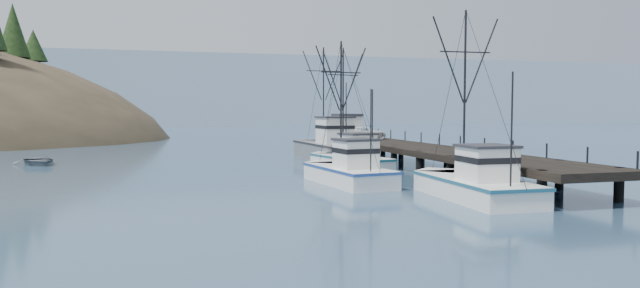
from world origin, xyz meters
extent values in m
plane|color=#2E4A67|center=(0.00, 0.00, 0.00)|extent=(400.00, 400.00, 0.00)
cube|color=black|center=(14.00, 16.00, 1.75)|extent=(6.00, 44.00, 0.50)
cylinder|color=black|center=(11.40, -4.00, 1.00)|extent=(0.56, 0.56, 2.00)
cylinder|color=black|center=(16.60, -4.00, 1.00)|extent=(0.56, 0.56, 2.00)
cylinder|color=black|center=(11.40, 1.00, 1.00)|extent=(0.56, 0.56, 2.00)
cylinder|color=black|center=(16.60, 1.00, 1.00)|extent=(0.56, 0.56, 2.00)
cylinder|color=black|center=(11.40, 6.00, 1.00)|extent=(0.56, 0.56, 2.00)
cylinder|color=black|center=(16.60, 6.00, 1.00)|extent=(0.56, 0.56, 2.00)
cylinder|color=black|center=(11.40, 11.00, 1.00)|extent=(0.56, 0.56, 2.00)
cylinder|color=black|center=(16.60, 11.00, 1.00)|extent=(0.56, 0.56, 2.00)
cylinder|color=black|center=(11.40, 16.00, 1.00)|extent=(0.56, 0.56, 2.00)
cylinder|color=black|center=(16.60, 16.00, 1.00)|extent=(0.56, 0.56, 2.00)
cylinder|color=black|center=(11.40, 21.00, 1.00)|extent=(0.56, 0.56, 2.00)
cylinder|color=black|center=(16.60, 21.00, 1.00)|extent=(0.56, 0.56, 2.00)
cylinder|color=black|center=(11.40, 26.00, 1.00)|extent=(0.56, 0.56, 2.00)
cylinder|color=black|center=(16.60, 26.00, 1.00)|extent=(0.56, 0.56, 2.00)
cylinder|color=black|center=(11.40, 31.00, 1.00)|extent=(0.56, 0.56, 2.00)
cylinder|color=black|center=(16.60, 31.00, 1.00)|extent=(0.56, 0.56, 2.00)
cylinder|color=black|center=(11.40, 36.00, 1.00)|extent=(0.56, 0.56, 2.00)
cylinder|color=black|center=(16.60, 36.00, 1.00)|extent=(0.56, 0.56, 2.00)
cube|color=#9EB2C6|center=(10.00, 170.00, 0.00)|extent=(360.00, 40.00, 26.00)
cube|color=silver|center=(-40.00, 185.00, 0.00)|extent=(180.00, 25.00, 18.00)
cube|color=white|center=(-28.13, 60.31, 0.30)|extent=(1.00, 3.50, 0.90)
cylinder|color=black|center=(-28.13, 60.31, 3.20)|extent=(0.08, 0.08, 6.00)
cube|color=white|center=(-29.63, 64.93, 0.30)|extent=(1.00, 3.50, 0.90)
cylinder|color=black|center=(-29.63, 64.93, 3.20)|extent=(0.08, 0.08, 6.00)
cube|color=white|center=(-24.62, 63.72, 0.30)|extent=(1.00, 3.50, 0.90)
cylinder|color=black|center=(-24.62, 63.72, 3.20)|extent=(0.08, 0.08, 6.00)
cube|color=white|center=(-23.52, 60.40, 0.30)|extent=(1.00, 3.50, 0.90)
cylinder|color=black|center=(-23.52, 60.40, 3.20)|extent=(0.08, 0.08, 6.00)
cube|color=white|center=(9.29, -0.73, 0.45)|extent=(4.07, 9.64, 1.60)
cube|color=white|center=(9.47, 4.02, 0.45)|extent=(3.71, 3.71, 1.60)
cube|color=navy|center=(9.29, -0.73, 1.15)|extent=(4.15, 9.89, 0.18)
cube|color=silver|center=(9.24, -1.95, 2.20)|extent=(2.70, 2.78, 1.90)
cube|color=#26262B|center=(9.24, -1.95, 3.23)|extent=(2.93, 3.03, 0.16)
cylinder|color=black|center=(9.34, 0.73, 6.28)|extent=(0.14, 0.14, 10.07)
cylinder|color=black|center=(9.15, -4.39, 4.27)|extent=(0.10, 0.10, 6.04)
cube|color=white|center=(4.31, 7.78, 0.45)|extent=(4.44, 9.00, 1.60)
cube|color=white|center=(3.82, 12.08, 0.45)|extent=(3.47, 3.47, 1.60)
cube|color=navy|center=(4.31, 7.78, 1.15)|extent=(4.53, 9.23, 0.18)
cube|color=silver|center=(4.43, 6.67, 2.20)|extent=(2.70, 2.70, 1.90)
cube|color=#26262B|center=(4.43, 6.67, 3.23)|extent=(2.93, 2.95, 0.16)
cylinder|color=black|center=(4.16, 9.10, 5.74)|extent=(0.14, 0.14, 8.99)
cylinder|color=black|center=(4.68, 4.47, 3.95)|extent=(0.10, 0.10, 5.39)
cube|color=white|center=(7.56, 16.57, 0.45)|extent=(5.14, 9.39, 1.60)
cube|color=white|center=(6.66, 20.92, 0.45)|extent=(3.35, 3.35, 1.60)
cube|color=#17515F|center=(7.56, 16.57, 1.15)|extent=(5.25, 9.62, 0.18)
cube|color=silver|center=(7.79, 15.46, 2.20)|extent=(2.85, 2.94, 1.90)
cube|color=#26262B|center=(7.79, 15.46, 3.23)|extent=(3.09, 3.20, 0.16)
cylinder|color=black|center=(7.28, 17.91, 5.99)|extent=(0.14, 0.14, 9.49)
cylinder|color=black|center=(8.25, 13.23, 4.10)|extent=(0.10, 0.10, 5.69)
cube|color=slate|center=(8.63, 26.35, 0.75)|extent=(4.81, 12.33, 2.20)
cube|color=slate|center=(8.32, 32.41, 0.75)|extent=(4.21, 4.21, 2.20)
cube|color=black|center=(8.63, 26.35, 1.75)|extent=(4.91, 12.65, 0.18)
cube|color=silver|center=(8.70, 24.79, 3.15)|extent=(3.11, 3.57, 2.60)
cube|color=#26262B|center=(8.70, 24.79, 4.53)|extent=(3.38, 3.89, 0.16)
cylinder|color=black|center=(8.53, 28.21, 6.88)|extent=(0.14, 0.14, 10.07)
cylinder|color=black|center=(8.86, 21.68, 4.87)|extent=(0.10, 0.10, 6.04)
cube|color=silver|center=(13.20, 34.00, 3.25)|extent=(2.80, 3.00, 2.50)
cube|color=#26262B|center=(13.20, 34.00, 4.65)|extent=(3.00, 3.20, 0.30)
imported|color=white|center=(13.35, 28.59, 2.71)|extent=(5.43, 3.17, 1.42)
imported|color=slate|center=(-19.68, 29.56, 0.00)|extent=(5.69, 6.47, 1.11)
camera|label=1|loc=(-8.93, -30.31, 5.32)|focal=32.00mm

